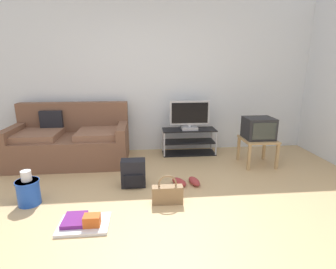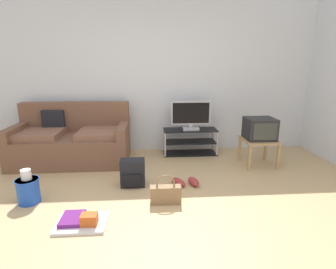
{
  "view_description": "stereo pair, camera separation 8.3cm",
  "coord_description": "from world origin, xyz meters",
  "views": [
    {
      "loc": [
        -0.06,
        -2.39,
        1.57
      ],
      "look_at": [
        0.29,
        1.29,
        0.59
      ],
      "focal_mm": 28.11,
      "sensor_mm": 36.0,
      "label": 1
    },
    {
      "loc": [
        0.02,
        -2.4,
        1.57
      ],
      "look_at": [
        0.29,
        1.29,
        0.59
      ],
      "focal_mm": 28.11,
      "sensor_mm": 36.0,
      "label": 2
    }
  ],
  "objects": [
    {
      "name": "couch",
      "position": [
        -1.26,
        1.89,
        0.34
      ],
      "size": [
        1.83,
        0.94,
        0.95
      ],
      "color": "brown",
      "rests_on": "ground_plane"
    },
    {
      "name": "floor_tray",
      "position": [
        -0.69,
        -0.0,
        0.04
      ],
      "size": [
        0.5,
        0.37,
        0.14
      ],
      "color": "silver",
      "rests_on": "ground_plane"
    },
    {
      "name": "flat_tv",
      "position": [
        0.74,
        2.08,
        0.71
      ],
      "size": [
        0.7,
        0.22,
        0.51
      ],
      "color": "#B2B2B7",
      "rests_on": "tv_stand"
    },
    {
      "name": "ground_plane",
      "position": [
        0.0,
        0.0,
        -0.01
      ],
      "size": [
        9.0,
        9.8,
        0.02
      ],
      "primitive_type": "cube",
      "color": "tan"
    },
    {
      "name": "handbag",
      "position": [
        0.19,
        0.37,
        0.12
      ],
      "size": [
        0.36,
        0.11,
        0.35
      ],
      "rotation": [
        0.0,
        0.0,
        -0.14
      ],
      "color": "olive",
      "rests_on": "ground_plane"
    },
    {
      "name": "side_table",
      "position": [
        1.75,
        1.47,
        0.36
      ],
      "size": [
        0.51,
        0.51,
        0.43
      ],
      "color": "tan",
      "rests_on": "ground_plane"
    },
    {
      "name": "tv_stand",
      "position": [
        0.74,
        2.1,
        0.23
      ],
      "size": [
        0.95,
        0.36,
        0.46
      ],
      "color": "black",
      "rests_on": "ground_plane"
    },
    {
      "name": "backpack",
      "position": [
        -0.21,
        0.87,
        0.18
      ],
      "size": [
        0.32,
        0.26,
        0.36
      ],
      "rotation": [
        0.0,
        0.0,
        -0.15
      ],
      "color": "black",
      "rests_on": "ground_plane"
    },
    {
      "name": "cleaning_bucket",
      "position": [
        -1.4,
        0.5,
        0.17
      ],
      "size": [
        0.26,
        0.26,
        0.41
      ],
      "color": "blue",
      "rests_on": "ground_plane"
    },
    {
      "name": "crt_tv",
      "position": [
        1.75,
        1.49,
        0.6
      ],
      "size": [
        0.44,
        0.4,
        0.33
      ],
      "color": "#232326",
      "rests_on": "side_table"
    },
    {
      "name": "wall_back",
      "position": [
        0.0,
        2.45,
        1.35
      ],
      "size": [
        9.0,
        0.1,
        2.7
      ],
      "primitive_type": "cube",
      "color": "silver",
      "rests_on": "ground_plane"
    },
    {
      "name": "sneakers_pair",
      "position": [
        0.5,
        0.83,
        0.04
      ],
      "size": [
        0.41,
        0.28,
        0.09
      ],
      "color": "#993333",
      "rests_on": "ground_plane"
    }
  ]
}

